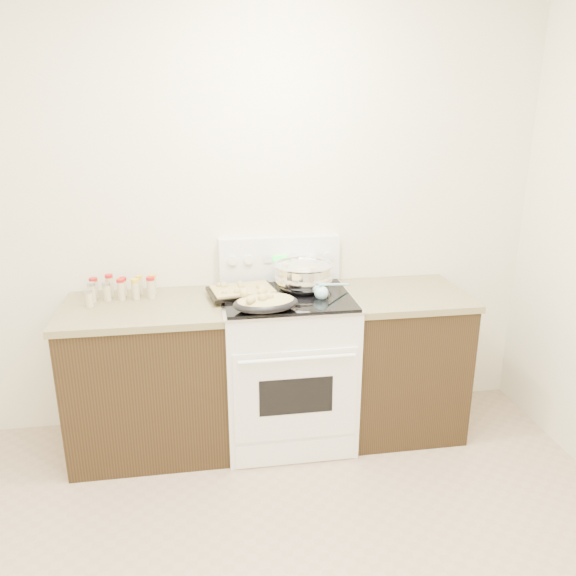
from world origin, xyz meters
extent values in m
cube|color=white|center=(0.00, 1.77, 1.35)|extent=(4.00, 0.05, 2.70)
cube|color=black|center=(-0.48, 1.43, 0.44)|extent=(0.90, 0.64, 0.88)
cube|color=brown|center=(-0.48, 1.43, 0.90)|extent=(0.93, 0.67, 0.04)
cube|color=black|center=(1.08, 1.43, 0.44)|extent=(0.70, 0.64, 0.88)
cube|color=brown|center=(1.08, 1.43, 0.90)|extent=(0.73, 0.67, 0.04)
cube|color=white|center=(0.35, 1.42, 0.46)|extent=(0.76, 0.66, 0.92)
cube|color=white|center=(0.35, 1.08, 0.45)|extent=(0.70, 0.01, 0.55)
cube|color=black|center=(0.35, 1.08, 0.46)|extent=(0.42, 0.01, 0.22)
cylinder|color=white|center=(0.35, 1.04, 0.70)|extent=(0.65, 0.02, 0.02)
cube|color=white|center=(0.35, 1.09, 0.08)|extent=(0.70, 0.01, 0.14)
cube|color=silver|center=(0.35, 1.42, 0.93)|extent=(0.78, 0.68, 0.01)
cube|color=black|center=(0.35, 1.42, 0.94)|extent=(0.74, 0.64, 0.01)
cube|color=white|center=(0.35, 1.72, 1.08)|extent=(0.76, 0.07, 0.28)
cylinder|color=white|center=(0.05, 1.67, 1.10)|extent=(0.06, 0.02, 0.06)
cylinder|color=white|center=(0.15, 1.67, 1.10)|extent=(0.06, 0.02, 0.06)
cylinder|color=white|center=(0.55, 1.67, 1.10)|extent=(0.06, 0.02, 0.06)
cylinder|color=white|center=(0.65, 1.67, 1.10)|extent=(0.06, 0.02, 0.06)
cube|color=#19E533|center=(0.35, 1.67, 1.10)|extent=(0.09, 0.00, 0.04)
cube|color=silver|center=(0.27, 1.67, 1.10)|extent=(0.05, 0.00, 0.05)
cube|color=silver|center=(0.43, 1.67, 1.10)|extent=(0.05, 0.00, 0.05)
ellipsoid|color=silver|center=(0.47, 1.50, 1.01)|extent=(0.40, 0.40, 0.21)
cylinder|color=silver|center=(0.47, 1.50, 0.95)|extent=(0.19, 0.19, 0.01)
torus|color=silver|center=(0.47, 1.50, 1.10)|extent=(0.36, 0.36, 0.02)
cylinder|color=silver|center=(0.47, 1.50, 1.04)|extent=(0.34, 0.34, 0.12)
cylinder|color=brown|center=(0.47, 1.50, 1.09)|extent=(0.32, 0.32, 0.00)
cube|color=beige|center=(0.49, 1.60, 1.09)|extent=(0.03, 0.03, 0.02)
cube|color=beige|center=(0.43, 1.48, 1.09)|extent=(0.03, 0.03, 0.02)
cube|color=beige|center=(0.55, 1.49, 1.09)|extent=(0.03, 0.03, 0.02)
cube|color=beige|center=(0.42, 1.62, 1.09)|extent=(0.02, 0.02, 0.02)
cube|color=beige|center=(0.51, 1.41, 1.09)|extent=(0.04, 0.04, 0.03)
cube|color=beige|center=(0.44, 1.38, 1.09)|extent=(0.03, 0.03, 0.02)
cube|color=beige|center=(0.36, 1.51, 1.09)|extent=(0.03, 0.03, 0.03)
cube|color=beige|center=(0.36, 1.51, 1.09)|extent=(0.05, 0.05, 0.03)
cube|color=beige|center=(0.48, 1.60, 1.09)|extent=(0.03, 0.03, 0.02)
cube|color=beige|center=(0.44, 1.44, 1.09)|extent=(0.03, 0.03, 0.02)
ellipsoid|color=black|center=(0.20, 1.17, 0.98)|extent=(0.40, 0.30, 0.08)
ellipsoid|color=tan|center=(0.20, 1.17, 1.00)|extent=(0.36, 0.27, 0.06)
sphere|color=tan|center=(0.19, 1.25, 1.03)|extent=(0.05, 0.05, 0.05)
sphere|color=tan|center=(0.18, 1.23, 1.03)|extent=(0.04, 0.04, 0.04)
sphere|color=tan|center=(0.12, 1.11, 1.03)|extent=(0.04, 0.04, 0.04)
sphere|color=tan|center=(0.17, 1.13, 1.03)|extent=(0.05, 0.05, 0.05)
sphere|color=tan|center=(0.10, 1.10, 1.03)|extent=(0.04, 0.04, 0.04)
sphere|color=tan|center=(0.21, 1.16, 1.03)|extent=(0.05, 0.05, 0.05)
sphere|color=tan|center=(0.08, 1.24, 1.03)|extent=(0.04, 0.04, 0.04)
sphere|color=tan|center=(0.08, 1.22, 1.03)|extent=(0.04, 0.04, 0.04)
cube|color=black|center=(0.09, 1.48, 0.95)|extent=(0.43, 0.34, 0.02)
cube|color=tan|center=(0.09, 1.48, 0.97)|extent=(0.39, 0.29, 0.02)
sphere|color=tan|center=(0.21, 1.43, 0.98)|extent=(0.04, 0.04, 0.04)
sphere|color=tan|center=(-0.02, 1.41, 0.98)|extent=(0.03, 0.03, 0.03)
sphere|color=tan|center=(0.09, 1.51, 0.98)|extent=(0.04, 0.04, 0.04)
sphere|color=tan|center=(0.20, 1.48, 0.98)|extent=(0.04, 0.04, 0.04)
sphere|color=tan|center=(-0.01, 1.55, 0.98)|extent=(0.04, 0.04, 0.04)
sphere|color=tan|center=(0.06, 1.41, 0.98)|extent=(0.04, 0.04, 0.04)
sphere|color=tan|center=(-0.01, 1.54, 0.98)|extent=(0.05, 0.05, 0.05)
sphere|color=tan|center=(0.20, 1.49, 0.98)|extent=(0.03, 0.03, 0.03)
sphere|color=tan|center=(-0.04, 1.55, 0.98)|extent=(0.03, 0.03, 0.03)
sphere|color=tan|center=(0.09, 1.55, 0.98)|extent=(0.04, 0.04, 0.04)
cylinder|color=#9F6748|center=(0.19, 1.33, 0.95)|extent=(0.17, 0.24, 0.01)
sphere|color=#9F6748|center=(0.13, 1.24, 0.96)|extent=(0.04, 0.04, 0.04)
sphere|color=#97D1E1|center=(0.54, 1.33, 0.97)|extent=(0.08, 0.08, 0.08)
cylinder|color=#97D1E1|center=(0.63, 1.39, 1.00)|extent=(0.22, 0.17, 0.07)
cylinder|color=#BFB28C|center=(-0.78, 1.63, 0.97)|extent=(0.05, 0.05, 0.10)
cylinder|color=#B21414|center=(-0.78, 1.63, 1.03)|extent=(0.05, 0.05, 0.02)
cylinder|color=#BFB28C|center=(-0.69, 1.63, 0.98)|extent=(0.04, 0.04, 0.11)
cylinder|color=#B21414|center=(-0.69, 1.63, 1.04)|extent=(0.05, 0.05, 0.02)
cylinder|color=#BFB28C|center=(-0.61, 1.63, 0.97)|extent=(0.04, 0.04, 0.09)
cylinder|color=#B21414|center=(-0.61, 1.63, 1.02)|extent=(0.04, 0.04, 0.02)
cylinder|color=#BFB28C|center=(-0.52, 1.64, 0.97)|extent=(0.04, 0.04, 0.10)
cylinder|color=gold|center=(-0.52, 1.64, 1.03)|extent=(0.04, 0.04, 0.02)
cylinder|color=#BFB28C|center=(-0.44, 1.63, 0.97)|extent=(0.04, 0.04, 0.10)
cylinder|color=gold|center=(-0.44, 1.63, 1.03)|extent=(0.04, 0.04, 0.02)
cylinder|color=#BFB28C|center=(-0.77, 1.53, 0.97)|extent=(0.04, 0.04, 0.10)
cylinder|color=#B2B2B7|center=(-0.77, 1.53, 1.03)|extent=(0.04, 0.04, 0.02)
cylinder|color=#BFB28C|center=(-0.69, 1.54, 0.97)|extent=(0.05, 0.05, 0.09)
cylinder|color=#B2B2B7|center=(-0.69, 1.54, 1.02)|extent=(0.05, 0.05, 0.02)
cylinder|color=#BFB28C|center=(-0.61, 1.54, 0.98)|extent=(0.04, 0.04, 0.11)
cylinder|color=#B21414|center=(-0.61, 1.54, 1.04)|extent=(0.05, 0.05, 0.02)
cylinder|color=#BFB28C|center=(-0.53, 1.54, 0.97)|extent=(0.04, 0.04, 0.11)
cylinder|color=gold|center=(-0.53, 1.54, 1.04)|extent=(0.05, 0.05, 0.02)
cylinder|color=#BFB28C|center=(-0.44, 1.54, 0.98)|extent=(0.05, 0.05, 0.11)
cylinder|color=#B21414|center=(-0.44, 1.54, 1.04)|extent=(0.05, 0.05, 0.02)
cylinder|color=#BFB28C|center=(-0.78, 1.45, 0.96)|extent=(0.04, 0.04, 0.09)
cylinder|color=#B2B2B7|center=(-0.78, 1.45, 1.02)|extent=(0.05, 0.05, 0.02)
camera|label=1|loc=(-0.13, -1.68, 2.01)|focal=35.00mm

